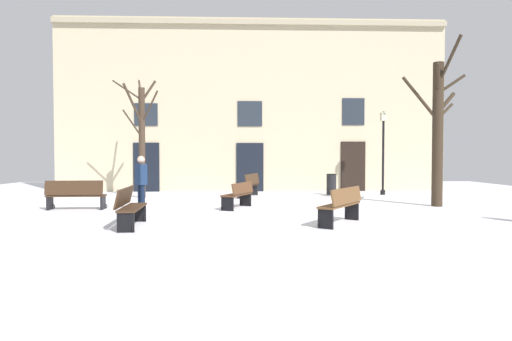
% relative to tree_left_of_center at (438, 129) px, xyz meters
% --- Properties ---
extents(ground_plane, '(30.01, 30.01, 0.00)m').
position_rel_tree_left_of_center_xyz_m(ground_plane, '(-6.09, -0.69, -2.60)').
color(ground_plane, white).
extents(building_facade, '(18.75, 0.60, 8.31)m').
position_rel_tree_left_of_center_xyz_m(building_facade, '(-6.09, 6.63, 1.60)').
color(building_facade, beige).
rests_on(building_facade, ground).
extents(tree_left_of_center, '(2.08, 1.62, 5.52)m').
position_rel_tree_left_of_center_xyz_m(tree_left_of_center, '(0.00, 0.00, 0.00)').
color(tree_left_of_center, '#382B1E').
rests_on(tree_left_of_center, ground).
extents(tree_right_of_center, '(2.01, 1.87, 4.93)m').
position_rel_tree_left_of_center_xyz_m(tree_right_of_center, '(-10.63, 3.29, -0.10)').
color(tree_right_of_center, '#423326').
rests_on(tree_right_of_center, ground).
extents(streetlamp, '(0.30, 0.30, 3.66)m').
position_rel_tree_left_of_center_xyz_m(streetlamp, '(-0.37, 4.41, -0.35)').
color(streetlamp, black).
rests_on(streetlamp, ground).
extents(litter_bin, '(0.45, 0.45, 0.92)m').
position_rel_tree_left_of_center_xyz_m(litter_bin, '(-2.66, 4.41, -2.14)').
color(litter_bin, black).
rests_on(litter_bin, ground).
extents(bench_far_corner, '(1.41, 1.74, 0.92)m').
position_rel_tree_left_of_center_xyz_m(bench_far_corner, '(-4.12, -3.70, -2.11)').
color(bench_far_corner, brown).
rests_on(bench_far_corner, ground).
extents(bench_facing_shops, '(1.06, 1.61, 0.85)m').
position_rel_tree_left_of_center_xyz_m(bench_facing_shops, '(-6.70, -0.38, -2.16)').
color(bench_facing_shops, '#51331E').
rests_on(bench_facing_shops, ground).
extents(bench_by_litter_bin, '(1.81, 0.58, 0.94)m').
position_rel_tree_left_of_center_xyz_m(bench_by_litter_bin, '(-11.82, -0.55, -2.13)').
color(bench_by_litter_bin, '#3D2819').
rests_on(bench_by_litter_bin, ground).
extents(bench_near_center_tree, '(0.57, 1.76, 0.94)m').
position_rel_tree_left_of_center_xyz_m(bench_near_center_tree, '(-9.26, -3.89, -2.11)').
color(bench_near_center_tree, '#3D2819').
rests_on(bench_near_center_tree, ground).
extents(bench_back_to_back_left, '(0.98, 1.89, 0.97)m').
position_rel_tree_left_of_center_xyz_m(bench_back_to_back_left, '(-6.26, 3.58, -2.09)').
color(bench_back_to_back_left, '#3D2819').
rests_on(bench_back_to_back_left, ground).
extents(person_strolling, '(0.41, 0.43, 1.70)m').
position_rel_tree_left_of_center_xyz_m(person_strolling, '(-9.68, -0.94, -1.66)').
color(person_strolling, black).
rests_on(person_strolling, ground).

